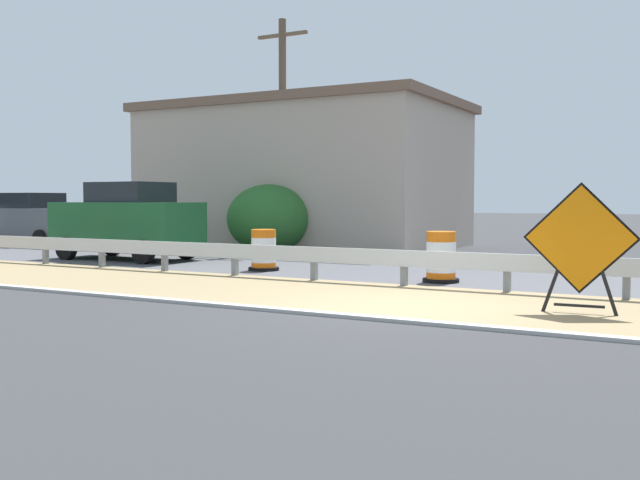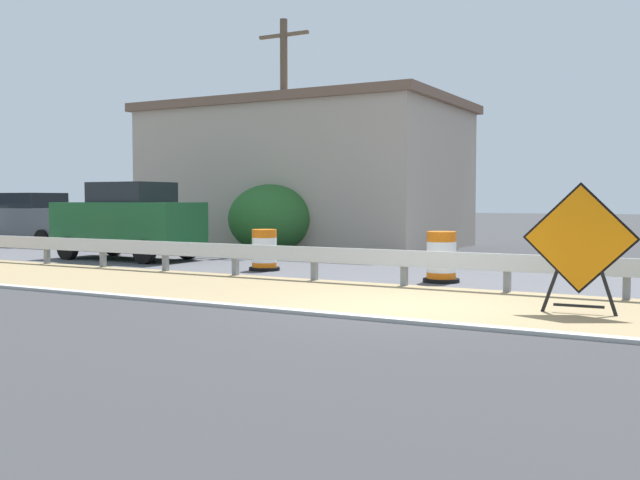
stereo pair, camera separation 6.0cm
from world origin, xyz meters
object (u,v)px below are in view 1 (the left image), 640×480
warning_sign_diamond (580,243)px  car_trailing_far_lane (127,221)px  traffic_barrel_close (264,252)px  car_distant_a (32,219)px  utility_pole_near (283,132)px  traffic_barrel_nearest (441,259)px

warning_sign_diamond → car_trailing_far_lane: 13.48m
traffic_barrel_close → car_distant_a: (3.98, 12.82, 0.53)m
traffic_barrel_close → utility_pole_near: utility_pole_near is taller
traffic_barrel_close → utility_pole_near: bearing=27.4°
car_trailing_far_lane → traffic_barrel_nearest: bearing=173.5°
traffic_barrel_nearest → warning_sign_diamond: bearing=-132.9°
traffic_barrel_close → car_trailing_far_lane: car_trailing_far_lane is taller
traffic_barrel_nearest → traffic_barrel_close: 4.56m
utility_pole_near → traffic_barrel_close: bearing=-152.6°
warning_sign_diamond → traffic_barrel_close: size_ratio=1.99×
traffic_barrel_close → car_distant_a: size_ratio=0.21×
traffic_barrel_close → warning_sign_diamond: bearing=-113.0°
car_trailing_far_lane → utility_pole_near: utility_pole_near is taller
traffic_barrel_nearest → car_trailing_far_lane: bearing=83.4°
traffic_barrel_nearest → car_distant_a: bearing=76.1°
warning_sign_diamond → car_trailing_far_lane: car_trailing_far_lane is taller
warning_sign_diamond → traffic_barrel_close: 8.43m
utility_pole_near → traffic_barrel_nearest: bearing=-128.1°
warning_sign_diamond → car_distant_a: warning_sign_diamond is taller
warning_sign_diamond → traffic_barrel_nearest: size_ratio=1.88×
car_distant_a → utility_pole_near: 10.51m
traffic_barrel_close → car_trailing_far_lane: bearing=81.1°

